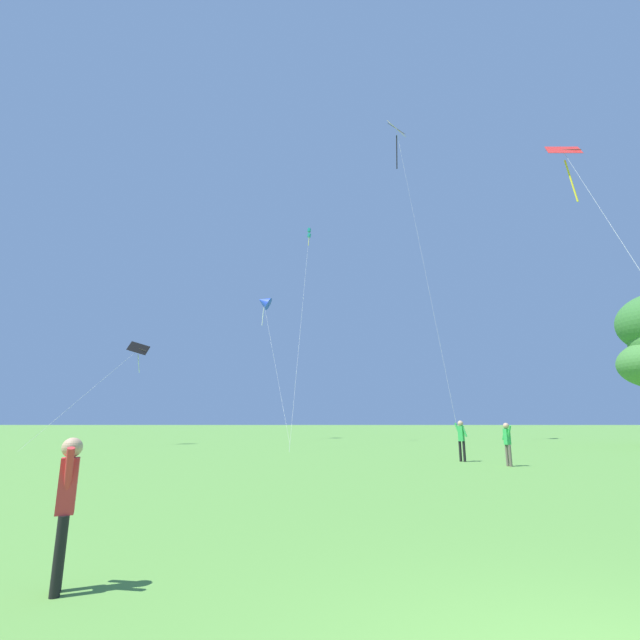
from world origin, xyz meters
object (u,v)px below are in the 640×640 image
Objects in this scene: kite_teal_box at (309,237)px; person_foreground_watcher at (66,497)px; kite_yellow_diamond at (397,142)px; person_in_red_shirt at (461,437)px; kite_red_high at (568,163)px; kite_blue_delta at (264,302)px; person_in_blue_jacket at (507,440)px; kite_black_large at (136,353)px.

person_foreground_watcher is (-1.46, -32.18, -16.74)m from kite_teal_box.
person_in_red_shirt is at bearing -94.23° from kite_yellow_diamond.
kite_red_high is (5.45, -17.70, -13.46)m from kite_yellow_diamond.
kite_red_high is 9.61× the size of person_in_red_shirt.
kite_blue_delta reaches higher than person_in_blue_jacket.
person_foreground_watcher is at bearing -85.15° from kite_blue_delta.
person_foreground_watcher is (3.30, -38.97, -12.63)m from kite_blue_delta.
kite_blue_delta is at bearing 158.27° from kite_yellow_diamond.
person_in_red_shirt is at bearing -67.51° from kite_teal_box.
kite_teal_box reaches higher than person_in_blue_jacket.
kite_red_high is at bearing -49.19° from kite_teal_box.
kite_blue_delta is at bearing 53.46° from kite_black_large.
person_in_blue_jacket is 0.95× the size of person_in_red_shirt.
kite_yellow_diamond is 1.89× the size of kite_red_high.
kite_black_large is (-8.00, -10.80, -6.85)m from kite_blue_delta.
person_foreground_watcher is at bearing -106.55° from kite_yellow_diamond.
kite_yellow_diamond reaches higher than kite_black_large.
kite_teal_box is 12.38× the size of person_foreground_watcher.
kite_yellow_diamond is at bearing 14.45° from kite_black_large.
kite_red_high is 1.13× the size of kite_blue_delta.
kite_yellow_diamond is 22.89m from kite_red_high.
kite_yellow_diamond reaches higher than kite_red_high.
kite_yellow_diamond is 18.14× the size of person_in_red_shirt.
kite_blue_delta is 31.78m from person_in_blue_jacket.
person_in_blue_jacket is (8.31, -19.30, -16.68)m from kite_teal_box.
person_in_blue_jacket is 2.32m from person_in_red_shirt.
kite_blue_delta reaches higher than person_foreground_watcher.
kite_teal_box reaches higher than kite_red_high.
person_in_red_shirt is (-1.15, 2.01, 0.05)m from person_in_blue_jacket.
kite_blue_delta is 15.08m from kite_black_large.
kite_black_large is at bearing 111.86° from person_foreground_watcher.
person_in_blue_jacket is (-0.24, -20.80, -27.29)m from kite_yellow_diamond.
person_in_red_shirt is (7.16, -17.29, -16.62)m from kite_teal_box.
kite_blue_delta is 9.56× the size of person_foreground_watcher.
kite_teal_box is at bearing 112.49° from person_in_red_shirt.
kite_black_large is 4.63× the size of person_in_red_shirt.
kite_yellow_diamond is at bearing 85.77° from person_in_red_shirt.
kite_red_high is 29.72m from kite_blue_delta.
person_foreground_watcher is (11.30, -28.18, -5.78)m from kite_black_large.
kite_black_large is (-21.31, -5.49, -21.58)m from kite_yellow_diamond.
kite_black_large is 30.91m from person_foreground_watcher.
kite_black_large is at bearing -162.60° from kite_teal_box.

